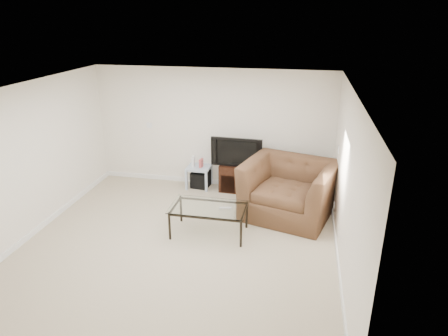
% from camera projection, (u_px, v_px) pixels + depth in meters
% --- Properties ---
extents(floor, '(5.00, 5.00, 0.00)m').
position_uv_depth(floor, '(179.00, 243.00, 6.50)').
color(floor, tan).
rests_on(floor, ground).
extents(ceiling, '(5.00, 5.00, 0.00)m').
position_uv_depth(ceiling, '(172.00, 90.00, 5.59)').
color(ceiling, white).
rests_on(ceiling, ground).
extents(wall_back, '(5.00, 0.02, 2.50)m').
position_uv_depth(wall_back, '(213.00, 129.00, 8.33)').
color(wall_back, silver).
rests_on(wall_back, ground).
extents(wall_left, '(0.02, 5.00, 2.50)m').
position_uv_depth(wall_left, '(29.00, 161.00, 6.50)').
color(wall_left, silver).
rests_on(wall_left, ground).
extents(wall_right, '(0.02, 5.00, 2.50)m').
position_uv_depth(wall_right, '(347.00, 185.00, 5.59)').
color(wall_right, silver).
rests_on(wall_right, ground).
extents(plate_back, '(0.12, 0.02, 0.12)m').
position_uv_depth(plate_back, '(149.00, 125.00, 8.58)').
color(plate_back, white).
rests_on(plate_back, wall_back).
extents(plate_right_switch, '(0.02, 0.09, 0.13)m').
position_uv_depth(plate_right_switch, '(339.00, 150.00, 7.05)').
color(plate_right_switch, white).
rests_on(plate_right_switch, wall_right).
extents(plate_right_outlet, '(0.02, 0.08, 0.12)m').
position_uv_depth(plate_right_outlet, '(334.00, 205.00, 7.12)').
color(plate_right_outlet, white).
rests_on(plate_right_outlet, wall_right).
extents(tv_stand, '(0.72, 0.52, 0.58)m').
position_uv_depth(tv_stand, '(237.00, 177.00, 8.37)').
color(tv_stand, black).
rests_on(tv_stand, floor).
extents(dvd_player, '(0.40, 0.29, 0.05)m').
position_uv_depth(dvd_player, '(237.00, 169.00, 8.27)').
color(dvd_player, black).
rests_on(dvd_player, tv_stand).
extents(television, '(0.98, 0.23, 0.60)m').
position_uv_depth(television, '(237.00, 151.00, 8.13)').
color(television, black).
rests_on(television, tv_stand).
extents(side_table, '(0.49, 0.49, 0.46)m').
position_uv_depth(side_table, '(199.00, 177.00, 8.55)').
color(side_table, '#A3B9CA').
rests_on(side_table, floor).
extents(subwoofer, '(0.39, 0.39, 0.36)m').
position_uv_depth(subwoofer, '(201.00, 179.00, 8.58)').
color(subwoofer, black).
rests_on(subwoofer, floor).
extents(game_console, '(0.06, 0.16, 0.21)m').
position_uv_depth(game_console, '(193.00, 162.00, 8.43)').
color(game_console, white).
rests_on(game_console, side_table).
extents(game_case, '(0.07, 0.14, 0.18)m').
position_uv_depth(game_case, '(201.00, 163.00, 8.40)').
color(game_case, '#CC4C4C').
rests_on(game_case, side_table).
extents(recliner, '(1.78, 1.40, 1.37)m').
position_uv_depth(recliner, '(289.00, 181.00, 7.19)').
color(recliner, brown).
rests_on(recliner, floor).
extents(coffee_table, '(1.27, 0.72, 0.50)m').
position_uv_depth(coffee_table, '(209.00, 220.00, 6.71)').
color(coffee_table, black).
rests_on(coffee_table, floor).
extents(remote, '(0.21, 0.10, 0.02)m').
position_uv_depth(remote, '(225.00, 208.00, 6.55)').
color(remote, '#B2B2B7').
rests_on(remote, coffee_table).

